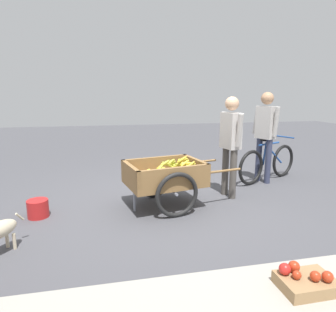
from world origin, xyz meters
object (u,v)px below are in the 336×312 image
object	(u,v)px
fruit_cart	(165,178)
apple_crate	(305,288)
bicycle	(268,163)
cyclist_person	(265,129)
vendor_person	(231,138)
plastic_bucket	(38,209)

from	to	relation	value
fruit_cart	apple_crate	size ratio (longest dim) A/B	4.02
bicycle	cyclist_person	bearing A→B (deg)	23.59
vendor_person	fruit_cart	bearing A→B (deg)	11.43
fruit_cart	apple_crate	xyz separation A→B (m)	(-0.69, 2.32, -0.31)
fruit_cart	plastic_bucket	xyz separation A→B (m)	(1.80, 0.04, -0.32)
fruit_cart	plastic_bucket	bearing A→B (deg)	1.15
vendor_person	plastic_bucket	bearing A→B (deg)	5.13
cyclist_person	apple_crate	distance (m)	3.61
vendor_person	cyclist_person	xyz separation A→B (m)	(-0.98, -0.65, 0.05)
cyclist_person	plastic_bucket	size ratio (longest dim) A/B	6.01
bicycle	apple_crate	bearing A→B (deg)	64.67
apple_crate	vendor_person	bearing A→B (deg)	-99.47
apple_crate	bicycle	bearing A→B (deg)	-115.33
bicycle	cyclist_person	size ratio (longest dim) A/B	0.91
vendor_person	plastic_bucket	xyz separation A→B (m)	(2.91, 0.26, -0.86)
bicycle	plastic_bucket	xyz separation A→B (m)	(4.03, 0.97, -0.23)
vendor_person	bicycle	world-z (taller)	vendor_person
plastic_bucket	vendor_person	bearing A→B (deg)	-174.87
bicycle	cyclist_person	xyz separation A→B (m)	(0.14, 0.06, 0.68)
bicycle	cyclist_person	world-z (taller)	cyclist_person
cyclist_person	plastic_bucket	world-z (taller)	cyclist_person
cyclist_person	apple_crate	size ratio (longest dim) A/B	3.87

